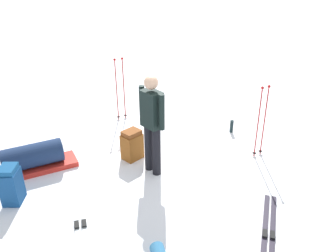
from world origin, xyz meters
TOP-DOWN VIEW (x-y plane):
  - ground_plane at (0.00, 0.00)m, footprint 80.00×80.00m
  - skier_standing at (0.31, 0.25)m, footprint 0.36×0.50m
  - ski_pair_near at (-0.94, 2.07)m, footprint 0.95×1.61m
  - ski_pair_far at (1.50, 1.38)m, footprint 0.32×1.83m
  - backpack_large_dark at (0.60, -0.23)m, footprint 0.42×0.41m
  - backpack_bright at (2.47, 0.64)m, footprint 0.31×0.36m
  - ski_poles_planted_near at (0.65, -1.91)m, footprint 0.23×0.12m
  - ski_poles_planted_far at (-1.64, 0.12)m, footprint 0.21×0.11m
  - gear_sled at (2.28, -0.17)m, footprint 1.47×0.81m
  - thermos_bottle at (-1.49, -0.83)m, footprint 0.07×0.07m

SIDE VIEW (x-z plane):
  - ground_plane at x=0.00m, z-range 0.00..0.00m
  - ski_pair_far at x=1.50m, z-range -0.01..0.04m
  - ski_pair_near at x=-0.94m, z-range -0.01..0.04m
  - thermos_bottle at x=-1.49m, z-range 0.00..0.26m
  - gear_sled at x=2.28m, z-range -0.02..0.47m
  - backpack_large_dark at x=0.60m, z-range -0.01..0.55m
  - backpack_bright at x=2.47m, z-range -0.01..0.60m
  - ski_poles_planted_far at x=-1.64m, z-range 0.07..1.42m
  - ski_poles_planted_near at x=0.65m, z-range 0.07..1.44m
  - skier_standing at x=0.31m, z-range 0.10..1.80m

